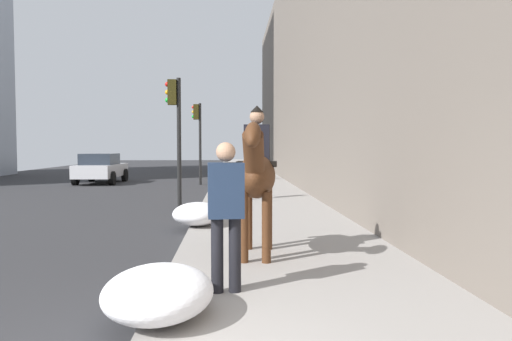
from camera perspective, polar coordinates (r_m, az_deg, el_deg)
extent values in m
ellipsoid|color=#4C2B16|center=(7.24, 0.09, -0.66)|extent=(1.55, 0.72, 0.66)
cylinder|color=#4C2B16|center=(6.86, 1.24, -6.76)|extent=(0.13, 0.13, 1.01)
cylinder|color=#4C2B16|center=(6.88, -1.45, -6.74)|extent=(0.13, 0.13, 1.01)
cylinder|color=#4C2B16|center=(7.75, 1.46, -5.65)|extent=(0.13, 0.13, 1.01)
cylinder|color=#4C2B16|center=(7.77, -0.91, -5.64)|extent=(0.13, 0.13, 1.01)
cylinder|color=#4C2B16|center=(6.45, -0.27, 2.01)|extent=(0.66, 0.35, 0.68)
ellipsoid|color=#4C2B16|center=(6.25, -0.38, 4.27)|extent=(0.65, 0.29, 0.49)
cylinder|color=black|center=(7.95, 0.37, -1.06)|extent=(0.29, 0.13, 0.55)
cube|color=black|center=(7.28, 0.12, 0.79)|extent=(0.50, 0.64, 0.08)
cube|color=black|center=(7.27, 0.12, 3.27)|extent=(0.32, 0.41, 0.55)
sphere|color=tan|center=(7.29, 0.12, 6.38)|extent=(0.22, 0.22, 0.22)
cone|color=black|center=(7.29, 0.12, 7.32)|extent=(0.22, 0.22, 0.10)
cylinder|color=black|center=(5.53, -4.62, -9.97)|extent=(0.14, 0.14, 0.85)
cylinder|color=black|center=(5.54, -2.52, -9.93)|extent=(0.14, 0.14, 0.85)
cube|color=#1E2D47|center=(5.42, -3.59, -2.35)|extent=(0.29, 0.42, 0.62)
sphere|color=tan|center=(5.40, -3.60, 2.20)|extent=(0.22, 0.22, 0.22)
cube|color=silver|center=(24.42, -17.86, 0.01)|extent=(3.94, 1.75, 0.60)
cube|color=#262D38|center=(24.18, -18.03, 1.30)|extent=(1.90, 1.51, 0.52)
cylinder|color=black|center=(25.84, -18.89, -0.53)|extent=(0.64, 0.23, 0.64)
cylinder|color=black|center=(25.40, -15.28, -0.53)|extent=(0.64, 0.23, 0.64)
cylinder|color=black|center=(23.54, -20.62, -0.87)|extent=(0.64, 0.23, 0.64)
cylinder|color=black|center=(23.05, -16.67, -0.89)|extent=(0.64, 0.23, 0.64)
cylinder|color=black|center=(13.69, -9.10, 3.12)|extent=(0.12, 0.12, 3.69)
cube|color=#2D280C|center=(13.80, -9.90, 9.12)|extent=(0.20, 0.24, 0.70)
sphere|color=red|center=(13.84, -10.45, 10.01)|extent=(0.14, 0.14, 0.14)
sphere|color=orange|center=(13.81, -10.44, 9.10)|extent=(0.14, 0.14, 0.14)
sphere|color=green|center=(13.79, -10.43, 8.20)|extent=(0.14, 0.14, 0.14)
cylinder|color=black|center=(22.41, -6.63, 3.12)|extent=(0.12, 0.12, 3.77)
cube|color=#2D280C|center=(22.48, -7.11, 6.90)|extent=(0.20, 0.24, 0.70)
sphere|color=red|center=(22.50, -7.45, 7.46)|extent=(0.14, 0.14, 0.14)
sphere|color=orange|center=(22.49, -7.45, 6.90)|extent=(0.14, 0.14, 0.14)
sphere|color=green|center=(22.47, -7.44, 6.34)|extent=(0.14, 0.14, 0.14)
ellipsoid|color=white|center=(4.89, -11.50, -13.95)|extent=(1.39, 1.07, 0.48)
ellipsoid|color=white|center=(10.25, -6.94, -5.10)|extent=(1.37, 1.05, 0.47)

